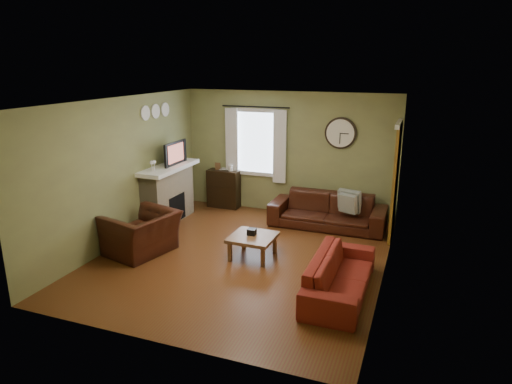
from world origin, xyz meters
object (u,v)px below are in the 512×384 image
(armchair, at_px, (142,233))
(bookshelf, at_px, (224,189))
(sofa_brown, at_px, (327,211))
(coffee_table, at_px, (253,246))
(sofa_red, at_px, (340,275))

(armchair, bearing_deg, bookshelf, -170.98)
(armchair, bearing_deg, sofa_brown, 145.44)
(bookshelf, bearing_deg, coffee_table, -55.73)
(sofa_red, bearing_deg, bookshelf, 46.16)
(sofa_red, bearing_deg, coffee_table, 65.76)
(sofa_brown, relative_size, coffee_table, 3.11)
(sofa_red, xyz_separation_m, coffee_table, (-1.60, 0.72, -0.09))
(sofa_brown, bearing_deg, bookshelf, 169.64)
(sofa_brown, height_order, armchair, armchair)
(bookshelf, relative_size, sofa_red, 0.44)
(sofa_brown, relative_size, sofa_red, 1.17)
(bookshelf, distance_m, armchair, 2.87)
(bookshelf, relative_size, armchair, 0.77)
(armchair, height_order, coffee_table, armchair)
(armchair, xyz_separation_m, coffee_table, (1.85, 0.49, -0.17))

